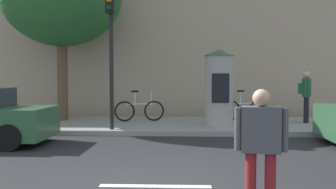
{
  "coord_description": "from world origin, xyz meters",
  "views": [
    {
      "loc": [
        0.45,
        -6.01,
        1.78
      ],
      "look_at": [
        0.12,
        2.0,
        1.37
      ],
      "focal_mm": 40.78,
      "sensor_mm": 36.0,
      "label": 1
    }
  ],
  "objects_px": {
    "poster_column": "(219,87)",
    "pedestrian_near_pole": "(261,141)",
    "bicycle_upright": "(139,110)",
    "pedestrian_in_dark_shirt": "(306,92)",
    "traffic_light": "(110,35)",
    "bicycle_leaning": "(245,109)"
  },
  "relations": [
    {
      "from": "traffic_light",
      "to": "pedestrian_in_dark_shirt",
      "type": "distance_m",
      "value": 6.87
    },
    {
      "from": "poster_column",
      "to": "pedestrian_in_dark_shirt",
      "type": "bearing_deg",
      "value": 18.72
    },
    {
      "from": "pedestrian_near_pole",
      "to": "poster_column",
      "type": "bearing_deg",
      "value": 88.77
    },
    {
      "from": "poster_column",
      "to": "pedestrian_near_pole",
      "type": "relative_size",
      "value": 1.52
    },
    {
      "from": "poster_column",
      "to": "bicycle_upright",
      "type": "bearing_deg",
      "value": 155.21
    },
    {
      "from": "traffic_light",
      "to": "pedestrian_near_pole",
      "type": "relative_size",
      "value": 2.61
    },
    {
      "from": "pedestrian_near_pole",
      "to": "bicycle_upright",
      "type": "bearing_deg",
      "value": 106.42
    },
    {
      "from": "traffic_light",
      "to": "pedestrian_near_pole",
      "type": "xyz_separation_m",
      "value": [
        3.13,
        -6.45,
        -2.03
      ]
    },
    {
      "from": "poster_column",
      "to": "pedestrian_near_pole",
      "type": "distance_m",
      "value": 7.38
    },
    {
      "from": "bicycle_leaning",
      "to": "poster_column",
      "type": "bearing_deg",
      "value": -122.15
    },
    {
      "from": "bicycle_leaning",
      "to": "bicycle_upright",
      "type": "height_order",
      "value": "same"
    },
    {
      "from": "traffic_light",
      "to": "bicycle_leaning",
      "type": "xyz_separation_m",
      "value": [
        4.38,
        2.65,
        -2.44
      ]
    },
    {
      "from": "poster_column",
      "to": "bicycle_upright",
      "type": "xyz_separation_m",
      "value": [
        -2.7,
        1.25,
        -0.85
      ]
    },
    {
      "from": "traffic_light",
      "to": "bicycle_upright",
      "type": "bearing_deg",
      "value": 74.54
    },
    {
      "from": "bicycle_upright",
      "to": "pedestrian_near_pole",
      "type": "bearing_deg",
      "value": -73.58
    },
    {
      "from": "pedestrian_in_dark_shirt",
      "to": "bicycle_upright",
      "type": "relative_size",
      "value": 1.01
    },
    {
      "from": "bicycle_leaning",
      "to": "pedestrian_in_dark_shirt",
      "type": "bearing_deg",
      "value": -19.65
    },
    {
      "from": "traffic_light",
      "to": "pedestrian_near_pole",
      "type": "distance_m",
      "value": 7.45
    },
    {
      "from": "bicycle_upright",
      "to": "bicycle_leaning",
      "type": "bearing_deg",
      "value": 7.38
    },
    {
      "from": "poster_column",
      "to": "pedestrian_in_dark_shirt",
      "type": "distance_m",
      "value": 3.23
    },
    {
      "from": "poster_column",
      "to": "pedestrian_near_pole",
      "type": "height_order",
      "value": "poster_column"
    },
    {
      "from": "traffic_light",
      "to": "poster_column",
      "type": "xyz_separation_m",
      "value": [
        3.29,
        0.92,
        -1.59
      ]
    }
  ]
}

